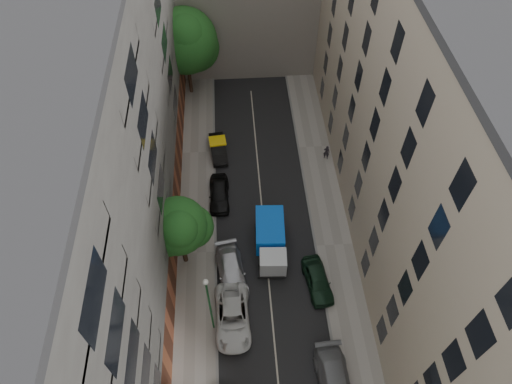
{
  "coord_description": "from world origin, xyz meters",
  "views": [
    {
      "loc": [
        -2.06,
        -19.07,
        31.35
      ],
      "look_at": [
        -0.71,
        1.15,
        6.0
      ],
      "focal_mm": 32.0,
      "sensor_mm": 36.0,
      "label": 1
    }
  ],
  "objects": [
    {
      "name": "ground",
      "position": [
        0.0,
        0.0,
        0.0
      ],
      "size": [
        120.0,
        120.0,
        0.0
      ],
      "primitive_type": "plane",
      "color": "#4C4C49",
      "rests_on": "ground"
    },
    {
      "name": "road_surface",
      "position": [
        0.0,
        0.0,
        0.01
      ],
      "size": [
        8.0,
        44.0,
        0.02
      ],
      "primitive_type": "cube",
      "color": "black",
      "rests_on": "ground"
    },
    {
      "name": "sidewalk_left",
      "position": [
        -5.5,
        0.0,
        0.07
      ],
      "size": [
        3.0,
        44.0,
        0.15
      ],
      "primitive_type": "cube",
      "color": "gray",
      "rests_on": "ground"
    },
    {
      "name": "sidewalk_right",
      "position": [
        5.5,
        0.0,
        0.07
      ],
      "size": [
        3.0,
        44.0,
        0.15
      ],
      "primitive_type": "cube",
      "color": "gray",
      "rests_on": "ground"
    },
    {
      "name": "building_left",
      "position": [
        -11.0,
        0.0,
        10.0
      ],
      "size": [
        8.0,
        44.0,
        20.0
      ],
      "primitive_type": "cube",
      "color": "#504D4A",
      "rests_on": "ground"
    },
    {
      "name": "building_right",
      "position": [
        11.0,
        0.0,
        10.0
      ],
      "size": [
        8.0,
        44.0,
        20.0
      ],
      "primitive_type": "cube",
      "color": "tan",
      "rests_on": "ground"
    },
    {
      "name": "tarp_truck",
      "position": [
        0.35,
        -0.03,
        1.37
      ],
      "size": [
        2.37,
        5.47,
        2.48
      ],
      "rotation": [
        0.0,
        0.0,
        -0.05
      ],
      "color": "black",
      "rests_on": "ground"
    },
    {
      "name": "car_left_2",
      "position": [
        -2.83,
        -5.8,
        0.73
      ],
      "size": [
        2.49,
        5.27,
        1.46
      ],
      "primitive_type": "imported",
      "rotation": [
        0.0,
        0.0,
        0.01
      ],
      "color": "silver",
      "rests_on": "ground"
    },
    {
      "name": "car_left_3",
      "position": [
        -2.8,
        -2.2,
        0.72
      ],
      "size": [
        2.74,
        5.21,
        1.44
      ],
      "primitive_type": "imported",
      "rotation": [
        0.0,
        0.0,
        0.15
      ],
      "color": "silver",
      "rests_on": "ground"
    },
    {
      "name": "car_left_4",
      "position": [
        -3.6,
        5.4,
        0.72
      ],
      "size": [
        1.71,
        4.23,
        1.44
      ],
      "primitive_type": "imported",
      "rotation": [
        0.0,
        0.0,
        -0.0
      ],
      "color": "black",
      "rests_on": "ground"
    },
    {
      "name": "car_left_5",
      "position": [
        -3.6,
        10.82,
        0.65
      ],
      "size": [
        1.8,
        4.08,
        1.3
      ],
      "primitive_type": "imported",
      "rotation": [
        0.0,
        0.0,
        0.11
      ],
      "color": "black",
      "rests_on": "ground"
    },
    {
      "name": "car_right_1",
      "position": [
        3.6,
        -10.8,
        0.75
      ],
      "size": [
        2.37,
        5.29,
        1.5
      ],
      "primitive_type": "imported",
      "rotation": [
        0.0,
        0.0,
        0.05
      ],
      "color": "slate",
      "rests_on": "ground"
    },
    {
      "name": "car_right_2",
      "position": [
        3.6,
        -3.35,
        0.71
      ],
      "size": [
        2.22,
        4.34,
        1.42
      ],
      "primitive_type": "imported",
      "rotation": [
        0.0,
        0.0,
        0.14
      ],
      "color": "black",
      "rests_on": "ground"
    },
    {
      "name": "tree_mid",
      "position": [
        -6.24,
        -0.71,
        4.72
      ],
      "size": [
        4.68,
        4.31,
        6.93
      ],
      "color": "#382619",
      "rests_on": "sidewalk_left"
    },
    {
      "name": "tree_far",
      "position": [
        -6.23,
        19.89,
        6.06
      ],
      "size": [
        6.47,
        6.37,
        9.25
      ],
      "color": "#382619",
      "rests_on": "sidewalk_left"
    },
    {
      "name": "lamp_post",
      "position": [
        -4.2,
        -6.21,
        4.38
      ],
      "size": [
        0.36,
        0.36,
        6.95
      ],
      "color": "#1A5D2D",
      "rests_on": "sidewalk_left"
    },
    {
      "name": "pedestrian",
      "position": [
        6.35,
        9.45,
        0.92
      ],
      "size": [
        0.66,
        0.55,
        1.55
      ],
      "primitive_type": "imported",
      "rotation": [
        0.0,
        0.0,
        2.77
      ],
      "color": "black",
      "rests_on": "sidewalk_right"
    }
  ]
}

